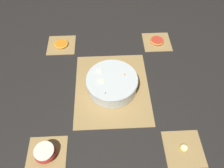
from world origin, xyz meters
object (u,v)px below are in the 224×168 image
Objects in this scene: apple_half at (45,153)px; grapefruit_slice at (157,41)px; fruit_salad_bowl at (112,83)px; orange_slice_whole at (61,44)px; banana_coin_single at (184,148)px.

apple_half reaches higher than grapefruit_slice.
grapefruit_slice is (-0.33, 0.28, -0.04)m from fruit_salad_bowl.
fruit_salad_bowl is at bearing 40.94° from orange_slice_whole.
grapefruit_slice reaches higher than orange_slice_whole.
orange_slice_whole is at bearing -139.09° from banana_coin_single.
fruit_salad_bowl reaches higher than orange_slice_whole.
orange_slice_whole is 2.43× the size of banana_coin_single.
banana_coin_single is at bearing 40.91° from orange_slice_whole.
banana_coin_single is at bearing 40.88° from fruit_salad_bowl.
banana_coin_single is (0.33, 0.28, -0.04)m from fruit_salad_bowl.
apple_half is at bearing -40.91° from grapefruit_slice.
apple_half is at bearing -40.95° from fruit_salad_bowl.
fruit_salad_bowl is 0.44m from grapefruit_slice.
orange_slice_whole reaches higher than banana_coin_single.
orange_slice_whole is at bearing 180.00° from apple_half.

